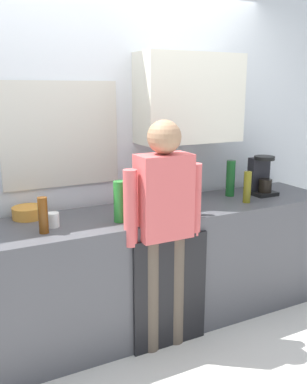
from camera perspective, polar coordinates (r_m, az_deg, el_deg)
ground_plane at (r=3.19m, az=1.30°, el=-20.14°), size 8.00×8.00×0.00m
kitchen_counter at (r=3.20m, az=-1.24°, el=-10.63°), size 3.19×0.64×0.91m
dishwasher_panel at (r=2.97m, az=2.38°, el=-13.65°), size 0.56×0.02×0.82m
back_wall_assembly at (r=3.32m, az=-3.52°, el=6.49°), size 4.79×0.42×2.60m
coffee_maker at (r=3.64m, az=14.51°, el=1.98°), size 0.20×0.20×0.33m
bottle_green_wine at (r=3.52m, az=10.50°, el=1.86°), size 0.07×0.07×0.30m
bottle_dark_sauce at (r=2.96m, az=5.89°, el=-1.47°), size 0.06×0.06×0.18m
bottle_olive_oil at (r=3.34m, az=12.72°, el=0.66°), size 0.06×0.06×0.25m
bottle_amber_beer at (r=2.66m, az=-14.90°, el=-3.11°), size 0.06×0.06×0.23m
bottle_clear_soda at (r=2.79m, az=-4.59°, el=-1.30°), size 0.09×0.09×0.28m
cup_white_mug at (r=2.78m, az=-13.61°, el=-3.74°), size 0.08×0.08×0.09m
mixing_bowl at (r=3.01m, az=-16.78°, el=-2.70°), size 0.22×0.22×0.08m
dish_soap at (r=3.29m, az=0.24°, el=-0.02°), size 0.06×0.06×0.18m
person_at_sink at (r=2.77m, az=1.41°, el=-3.66°), size 0.57×0.22×1.60m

